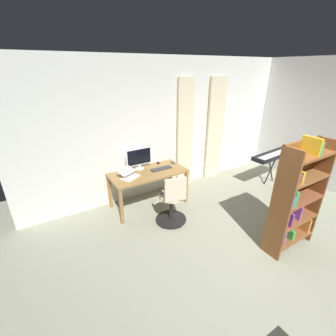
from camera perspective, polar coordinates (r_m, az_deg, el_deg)
The scene contains 14 objects.
ground_plane at distance 3.88m, azimuth 23.63°, elevation -21.15°, with size 8.07×8.07×0.00m, color gray.
back_room_partition at distance 5.04m, azimuth -0.21°, elevation 9.97°, with size 6.21×0.10×2.83m, color silver.
curtain_left_panel at distance 5.76m, azimuth 11.57°, elevation 9.19°, with size 0.47×0.06×2.43m, color beige.
curtain_right_panel at distance 5.21m, azimuth 4.24°, elevation 8.09°, with size 0.40×0.06×2.43m, color beige.
desk at distance 4.55m, azimuth -4.91°, elevation -2.00°, with size 1.48×0.70×0.74m.
office_chair at distance 4.09m, azimuth 1.07°, elevation -8.20°, with size 0.56×0.56×0.96m.
computer_monitor at distance 4.58m, azimuth -7.19°, elevation 2.61°, with size 0.53×0.18×0.43m.
computer_keyboard at distance 4.60m, azimuth -1.67°, elevation -0.16°, with size 0.43×0.13×0.02m, color #333338.
laptop at distance 4.31m, azimuth -9.62°, elevation -1.67°, with size 0.43×0.42×0.16m.
computer_mouse at distance 4.88m, azimuth -2.47°, elevation 1.32°, with size 0.06×0.10×0.04m, color black.
cell_phone_by_monitor at distance 4.89m, azimuth 1.14°, elevation 1.26°, with size 0.07×0.14×0.01m, color #333338.
mug_tea at distance 4.58m, azimuth -10.02°, elevation -0.22°, with size 0.13×0.09×0.09m.
bookshelf at distance 3.88m, azimuth 28.81°, elevation -6.34°, with size 0.86×0.30×1.79m.
piano_keyboard at distance 5.95m, azimuth 24.65°, elevation 2.87°, with size 1.30×0.42×0.78m.
Camera 1 is at (2.52, 1.36, 2.62)m, focal length 24.66 mm.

